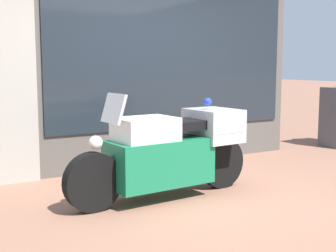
% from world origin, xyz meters
% --- Properties ---
extents(ground_plane, '(60.00, 60.00, 0.00)m').
position_xyz_m(ground_plane, '(0.00, 0.00, 0.00)').
color(ground_plane, '#8E604C').
extents(shop_building, '(5.20, 0.55, 3.60)m').
position_xyz_m(shop_building, '(-0.42, 2.00, 1.81)').
color(shop_building, '#56514C').
rests_on(shop_building, ground).
extents(window_display, '(3.70, 0.30, 1.86)m').
position_xyz_m(window_display, '(0.45, 2.03, 0.45)').
color(window_display, slate).
rests_on(window_display, ground).
extents(paramedic_motorcycle, '(2.28, 0.68, 1.18)m').
position_xyz_m(paramedic_motorcycle, '(-0.48, 0.27, 0.54)').
color(paramedic_motorcycle, black).
rests_on(paramedic_motorcycle, ground).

